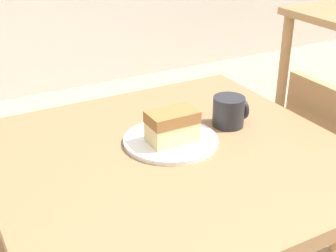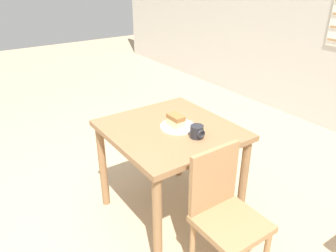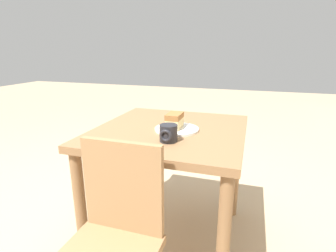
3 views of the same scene
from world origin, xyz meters
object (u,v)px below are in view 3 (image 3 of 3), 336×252
(dining_table_near, at_px, (170,147))
(chair_near_window, at_px, (112,240))
(plate, at_px, (177,129))
(coffee_mug, at_px, (168,133))
(cake_slice, at_px, (175,120))

(dining_table_near, xyz_separation_m, chair_near_window, (0.63, -0.05, -0.18))
(chair_near_window, distance_m, plate, 0.68)
(plate, relative_size, coffee_mug, 2.56)
(dining_table_near, distance_m, coffee_mug, 0.28)
(plate, distance_m, coffee_mug, 0.20)
(dining_table_near, bearing_deg, chair_near_window, -4.25)
(plate, distance_m, cake_slice, 0.05)
(plate, height_order, coffee_mug, coffee_mug)
(plate, xyz_separation_m, cake_slice, (-0.00, -0.01, 0.05))
(chair_near_window, xyz_separation_m, plate, (-0.60, 0.09, 0.30))
(dining_table_near, height_order, cake_slice, cake_slice)
(chair_near_window, bearing_deg, dining_table_near, 85.75)
(cake_slice, bearing_deg, plate, 75.74)
(dining_table_near, bearing_deg, plate, 61.78)
(plate, height_order, cake_slice, cake_slice)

